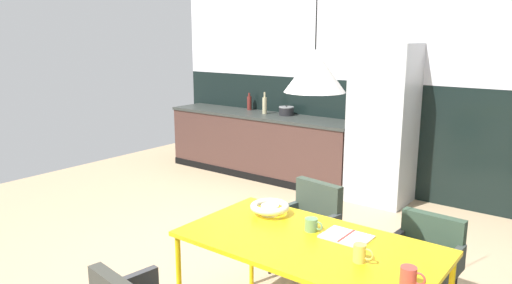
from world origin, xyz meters
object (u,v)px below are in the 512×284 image
object	(u,v)px
fruit_bowl	(270,207)
bottle_vinegar_dark	(249,103)
armchair_by_stool	(425,253)
bottle_spice_small	(265,105)
armchair_head_of_table	(309,218)
mug_glass_clear	(312,225)
mug_wide_latte	(409,277)
pendant_lamp_over_table_near	(315,71)
dining_table	(309,247)
cooking_pot	(286,111)
mug_short_terracotta	(360,253)
refrigerator_column	(383,124)
open_book	(346,237)

from	to	relation	value
fruit_bowl	bottle_vinegar_dark	world-z (taller)	bottle_vinegar_dark
armchair_by_stool	bottle_spice_small	distance (m)	3.84
armchair_head_of_table	bottle_vinegar_dark	distance (m)	3.45
armchair_head_of_table	mug_glass_clear	world-z (taller)	mug_glass_clear
armchair_head_of_table	mug_wide_latte	bearing A→B (deg)	148.03
armchair_head_of_table	pendant_lamp_over_table_near	bearing A→B (deg)	130.07
dining_table	pendant_lamp_over_table_near	xyz separation A→B (m)	(0.00, 0.02, 1.11)
mug_glass_clear	bottle_spice_small	distance (m)	3.87
cooking_pot	bottle_spice_small	xyz separation A→B (m)	(-0.32, -0.08, 0.06)
pendant_lamp_over_table_near	bottle_spice_small	bearing A→B (deg)	130.74
fruit_bowl	bottle_spice_small	xyz separation A→B (m)	(-2.15, 2.83, 0.25)
fruit_bowl	pendant_lamp_over_table_near	bearing A→B (deg)	-23.32
fruit_bowl	bottle_vinegar_dark	bearing A→B (deg)	130.45
cooking_pot	mug_short_terracotta	bearing A→B (deg)	-50.15
mug_wide_latte	mug_short_terracotta	xyz separation A→B (m)	(-0.32, 0.10, -0.00)
refrigerator_column	mug_wide_latte	bearing A→B (deg)	-64.67
armchair_head_of_table	mug_glass_clear	xyz separation A→B (m)	(0.46, -0.74, 0.29)
bottle_vinegar_dark	mug_short_terracotta	bearing A→B (deg)	-43.98
bottle_vinegar_dark	pendant_lamp_over_table_near	distance (m)	4.47
mug_glass_clear	bottle_vinegar_dark	world-z (taller)	bottle_vinegar_dark
cooking_pot	armchair_head_of_table	bearing A→B (deg)	-51.93
pendant_lamp_over_table_near	open_book	bearing A→B (deg)	46.30
dining_table	fruit_bowl	world-z (taller)	fruit_bowl
armchair_head_of_table	bottle_spice_small	distance (m)	3.05
bottle_spice_small	mug_wide_latte	bearing A→B (deg)	-44.19
dining_table	mug_wide_latte	distance (m)	0.73
dining_table	mug_wide_latte	xyz separation A→B (m)	(0.71, -0.17, 0.10)
refrigerator_column	pendant_lamp_over_table_near	distance (m)	3.22
mug_short_terracotta	dining_table	bearing A→B (deg)	169.65
fruit_bowl	mug_glass_clear	xyz separation A→B (m)	(0.40, -0.07, -0.01)
mug_glass_clear	mug_wide_latte	distance (m)	0.84
bottle_spice_small	bottle_vinegar_dark	bearing A→B (deg)	158.17
mug_glass_clear	bottle_vinegar_dark	xyz separation A→B (m)	(-2.95, 3.07, 0.24)
armchair_by_stool	cooking_pot	size ratio (longest dim) A/B	3.43
mug_glass_clear	cooking_pot	world-z (taller)	cooking_pot
dining_table	mug_glass_clear	distance (m)	0.19
armchair_head_of_table	pendant_lamp_over_table_near	size ratio (longest dim) A/B	0.69
mug_wide_latte	bottle_spice_small	distance (m)	4.63
open_book	pendant_lamp_over_table_near	size ratio (longest dim) A/B	0.26
cooking_pot	bottle_vinegar_dark	world-z (taller)	bottle_vinegar_dark
mug_short_terracotta	pendant_lamp_over_table_near	bearing A→B (deg)	166.85
armchair_head_of_table	pendant_lamp_over_table_near	distance (m)	1.66
open_book	bottle_vinegar_dark	distance (m)	4.40
armchair_by_stool	bottle_spice_small	size ratio (longest dim) A/B	2.34
armchair_by_stool	mug_wide_latte	xyz separation A→B (m)	(0.23, -1.02, 0.32)
armchair_head_of_table	bottle_vinegar_dark	world-z (taller)	bottle_vinegar_dark
mug_short_terracotta	cooking_pot	world-z (taller)	cooking_pot
dining_table	fruit_bowl	bearing A→B (deg)	154.69
mug_short_terracotta	pendant_lamp_over_table_near	world-z (taller)	pendant_lamp_over_table_near
cooking_pot	dining_table	bearing A→B (deg)	-53.85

